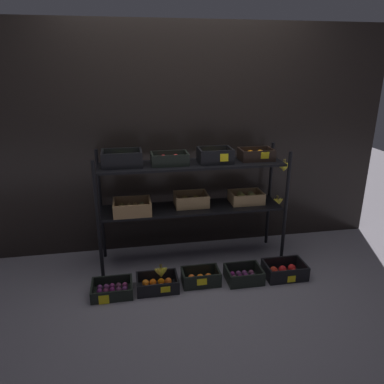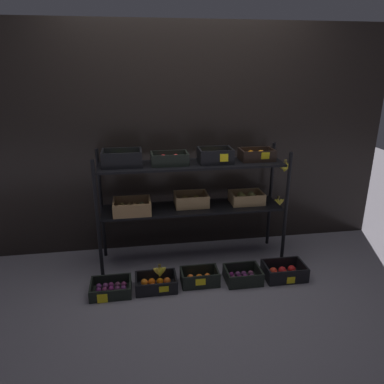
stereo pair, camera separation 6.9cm
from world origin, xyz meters
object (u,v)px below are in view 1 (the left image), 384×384
object	(u,v)px
crate_ground_right_plum	(244,276)
crate_ground_center_tangerine	(201,278)
crate_ground_plum	(112,290)
banana_bunch_loose	(161,272)
crate_ground_apple_red	(284,271)
crate_ground_tangerine	(157,284)
display_rack	(191,184)

from	to	relation	value
crate_ground_right_plum	crate_ground_center_tangerine	bearing A→B (deg)	176.70
crate_ground_plum	banana_bunch_loose	distance (m)	0.43
crate_ground_center_tangerine	banana_bunch_loose	bearing A→B (deg)	-176.41
crate_ground_right_plum	crate_ground_apple_red	bearing A→B (deg)	-0.27
crate_ground_right_plum	banana_bunch_loose	distance (m)	0.74
crate_ground_tangerine	crate_ground_right_plum	size ratio (longest dim) A/B	1.13
display_rack	crate_ground_apple_red	distance (m)	1.17
crate_ground_center_tangerine	crate_ground_right_plum	bearing A→B (deg)	-3.30
crate_ground_center_tangerine	banana_bunch_loose	xyz separation A→B (m)	(-0.35, -0.02, 0.12)
display_rack	crate_ground_center_tangerine	distance (m)	0.85
display_rack	crate_ground_right_plum	world-z (taller)	display_rack
display_rack	crate_ground_apple_red	world-z (taller)	display_rack
crate_ground_tangerine	banana_bunch_loose	xyz separation A→B (m)	(0.03, -0.00, 0.12)
display_rack	banana_bunch_loose	world-z (taller)	display_rack
crate_ground_center_tangerine	crate_ground_right_plum	xyz separation A→B (m)	(0.39, -0.02, -0.01)
crate_ground_tangerine	banana_bunch_loose	world-z (taller)	banana_bunch_loose
crate_ground_center_tangerine	crate_ground_tangerine	bearing A→B (deg)	-177.17
crate_ground_plum	crate_ground_right_plum	xyz separation A→B (m)	(1.14, 0.00, 0.01)
crate_ground_plum	crate_ground_tangerine	distance (m)	0.38
crate_ground_tangerine	crate_ground_right_plum	xyz separation A→B (m)	(0.77, -0.00, -0.00)
crate_ground_tangerine	crate_ground_apple_red	size ratio (longest dim) A/B	0.97
display_rack	crate_ground_apple_red	size ratio (longest dim) A/B	5.02
crate_ground_tangerine	crate_ground_apple_red	distance (m)	1.15
crate_ground_tangerine	crate_ground_center_tangerine	size ratio (longest dim) A/B	1.07
crate_ground_plum	crate_ground_apple_red	world-z (taller)	crate_ground_apple_red
crate_ground_plum	crate_ground_tangerine	world-z (taller)	crate_ground_tangerine
crate_ground_center_tangerine	banana_bunch_loose	size ratio (longest dim) A/B	2.55
display_rack	banana_bunch_loose	size ratio (longest dim) A/B	14.19
crate_ground_plum	crate_ground_center_tangerine	bearing A→B (deg)	1.99
crate_ground_apple_red	banana_bunch_loose	xyz separation A→B (m)	(-1.12, 0.00, 0.12)
crate_ground_plum	banana_bunch_loose	size ratio (longest dim) A/B	2.63
display_rack	crate_ground_tangerine	distance (m)	0.94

